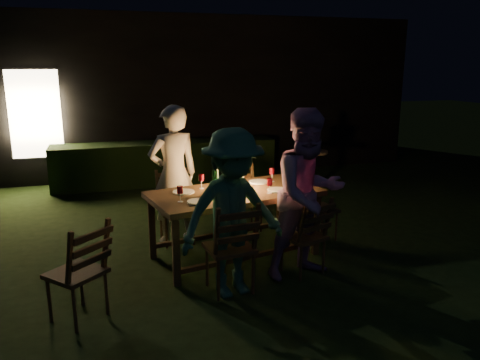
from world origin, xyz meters
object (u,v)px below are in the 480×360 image
object	(u,v)px
chair_far_left	(177,220)
person_house_side	(173,175)
bottle_table	(215,182)
side_table	(313,156)
chair_end	(318,219)
chair_near_left	(230,263)
chair_far_right	(245,210)
bottle_bucket_a	(311,142)
ice_bucket	(313,145)
person_opp_left	(233,214)
chair_near_right	(304,249)
chair_spare	(79,289)
bottle_bucket_b	(315,141)
lantern	(237,176)
person_opp_right	(309,195)
dining_table	(235,198)

from	to	relation	value
chair_far_left	person_house_side	world-z (taller)	person_house_side
bottle_table	side_table	size ratio (longest dim) A/B	0.38
chair_end	bottle_table	distance (m)	1.63
chair_near_left	chair_far_right	xyz separation A→B (m)	(0.68, 1.71, -0.02)
side_table	bottle_bucket_a	world-z (taller)	bottle_bucket_a
side_table	ice_bucket	xyz separation A→B (m)	(0.00, 0.00, 0.20)
person_opp_left	bottle_bucket_a	bearing A→B (deg)	42.96
person_house_side	chair_near_right	bearing A→B (deg)	119.59
chair_spare	person_house_side	size ratio (longest dim) A/B	0.55
chair_near_left	chair_spare	distance (m)	1.45
ice_bucket	bottle_bucket_b	distance (m)	0.08
chair_near_left	bottle_bucket_b	bearing A→B (deg)	47.54
bottle_table	bottle_bucket_a	xyz separation A→B (m)	(2.37, 2.49, -0.05)
bottle_bucket_a	bottle_bucket_b	distance (m)	0.13
chair_spare	lantern	size ratio (longest dim) A/B	2.78
bottle_table	ice_bucket	xyz separation A→B (m)	(2.42, 2.53, -0.10)
person_opp_right	bottle_bucket_a	world-z (taller)	person_opp_right
dining_table	chair_spare	distance (m)	2.04
chair_far_left	chair_far_right	world-z (taller)	chair_far_left
bottle_bucket_a	bottle_bucket_b	size ratio (longest dim) A/B	1.00
person_house_side	side_table	world-z (taller)	person_house_side
person_opp_right	bottle_table	world-z (taller)	person_opp_right
dining_table	bottle_bucket_b	world-z (taller)	bottle_bucket_b
chair_far_right	bottle_bucket_b	size ratio (longest dim) A/B	2.91
dining_table	person_opp_right	xyz separation A→B (m)	(0.60, -0.72, 0.18)
person_house_side	person_opp_left	distance (m)	1.64
dining_table	chair_near_left	world-z (taller)	chair_near_left
chair_far_left	lantern	size ratio (longest dim) A/B	2.74
side_table	bottle_bucket_a	size ratio (longest dim) A/B	2.30
chair_near_right	chair_near_left	bearing A→B (deg)	173.64
chair_spare	bottle_bucket_b	xyz separation A→B (m)	(3.96, 3.50, 0.60)
lantern	bottle_bucket_b	distance (m)	3.29
bottle_bucket_b	person_opp_right	bearing A→B (deg)	-116.60
dining_table	ice_bucket	xyz separation A→B (m)	(2.17, 2.48, 0.12)
dining_table	bottle_table	distance (m)	0.33
person_opp_left	bottle_bucket_b	size ratio (longest dim) A/B	5.22
chair_near_right	bottle_bucket_b	bearing A→B (deg)	45.20
chair_near_left	chair_far_right	distance (m)	1.84
person_opp_right	side_table	size ratio (longest dim) A/B	2.47
person_opp_right	bottle_bucket_a	bearing A→B (deg)	53.03
chair_end	bottle_bucket_a	world-z (taller)	bottle_bucket_a
person_opp_left	side_table	size ratio (longest dim) A/B	2.27
person_house_side	side_table	size ratio (longest dim) A/B	2.40
chair_far_left	side_table	bearing A→B (deg)	-150.78
bottle_table	bottle_bucket_b	bearing A→B (deg)	46.17
bottle_table	bottle_bucket_a	size ratio (longest dim) A/B	0.88
chair_spare	person_opp_left	distance (m)	1.55
ice_bucket	bottle_bucket_b	xyz separation A→B (m)	(0.05, 0.04, 0.05)
person_house_side	chair_far_left	bearing A→B (deg)	92.82
bottle_table	ice_bucket	size ratio (longest dim) A/B	0.93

